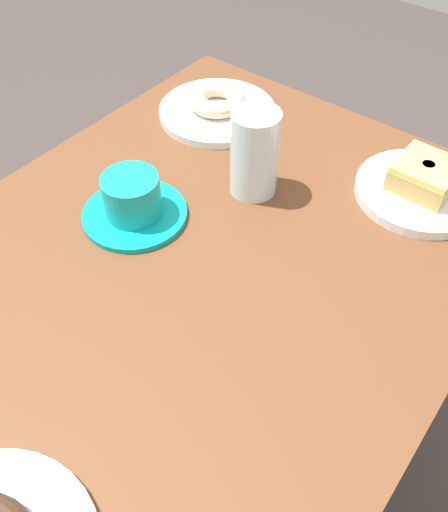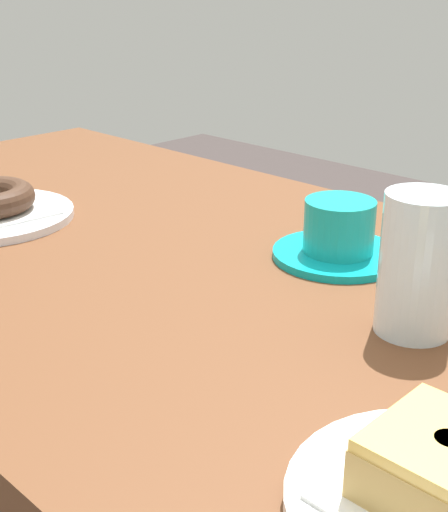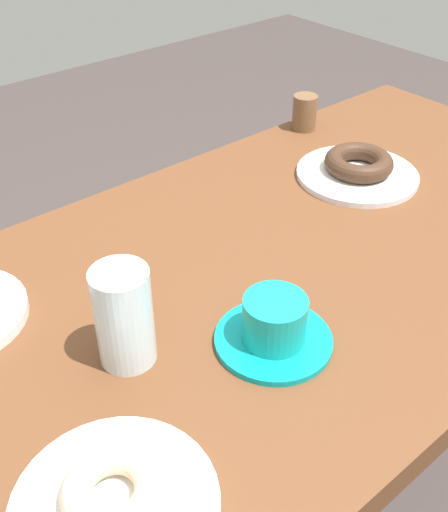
{
  "view_description": "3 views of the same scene",
  "coord_description": "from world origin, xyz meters",
  "px_view_note": "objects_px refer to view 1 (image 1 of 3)",
  "views": [
    {
      "loc": [
        0.17,
        0.33,
        1.32
      ],
      "look_at": [
        -0.19,
        0.05,
        0.82
      ],
      "focal_mm": 38.06,
      "sensor_mm": 36.0,
      "label": 1
    },
    {
      "loc": [
        -0.64,
        0.52,
        1.09
      ],
      "look_at": [
        -0.17,
        0.04,
        0.82
      ],
      "focal_mm": 49.63,
      "sensor_mm": 36.0,
      "label": 2
    },
    {
      "loc": [
        -0.62,
        -0.52,
        1.34
      ],
      "look_at": [
        -0.16,
        0.03,
        0.81
      ],
      "focal_mm": 43.13,
      "sensor_mm": 36.0,
      "label": 3
    }
  ],
  "objects_px": {
    "plate_sugar_ring": "(217,112)",
    "plate_glazed_square": "(419,192)",
    "donut_glazed_square": "(425,175)",
    "donut_sugar_ring": "(217,99)",
    "water_glass": "(254,153)",
    "coffee_cup": "(133,201)"
  },
  "relations": [
    {
      "from": "donut_glazed_square",
      "to": "water_glass",
      "type": "distance_m",
      "value": 0.25
    },
    {
      "from": "donut_sugar_ring",
      "to": "coffee_cup",
      "type": "xyz_separation_m",
      "value": [
        0.28,
        0.07,
        -0.0
      ]
    },
    {
      "from": "donut_sugar_ring",
      "to": "water_glass",
      "type": "relative_size",
      "value": 0.75
    },
    {
      "from": "plate_sugar_ring",
      "to": "donut_glazed_square",
      "type": "xyz_separation_m",
      "value": [
        -0.02,
        0.38,
        0.03
      ]
    },
    {
      "from": "plate_glazed_square",
      "to": "coffee_cup",
      "type": "bearing_deg",
      "value": -45.87
    },
    {
      "from": "plate_sugar_ring",
      "to": "donut_sugar_ring",
      "type": "relative_size",
      "value": 2.06
    },
    {
      "from": "water_glass",
      "to": "donut_sugar_ring",
      "type": "bearing_deg",
      "value": -126.42
    },
    {
      "from": "donut_sugar_ring",
      "to": "water_glass",
      "type": "xyz_separation_m",
      "value": [
        0.12,
        0.17,
        0.03
      ]
    },
    {
      "from": "donut_sugar_ring",
      "to": "water_glass",
      "type": "height_order",
      "value": "water_glass"
    },
    {
      "from": "plate_glazed_square",
      "to": "water_glass",
      "type": "distance_m",
      "value": 0.26
    },
    {
      "from": "coffee_cup",
      "to": "plate_sugar_ring",
      "type": "bearing_deg",
      "value": -166.1
    },
    {
      "from": "donut_sugar_ring",
      "to": "plate_glazed_square",
      "type": "bearing_deg",
      "value": 92.63
    },
    {
      "from": "coffee_cup",
      "to": "water_glass",
      "type": "bearing_deg",
      "value": 147.63
    },
    {
      "from": "plate_sugar_ring",
      "to": "donut_sugar_ring",
      "type": "xyz_separation_m",
      "value": [
        -0.0,
        0.0,
        0.02
      ]
    },
    {
      "from": "plate_sugar_ring",
      "to": "plate_glazed_square",
      "type": "xyz_separation_m",
      "value": [
        -0.02,
        0.38,
        0.0
      ]
    },
    {
      "from": "plate_glazed_square",
      "to": "plate_sugar_ring",
      "type": "bearing_deg",
      "value": -87.37
    },
    {
      "from": "donut_sugar_ring",
      "to": "plate_sugar_ring",
      "type": "bearing_deg",
      "value": 0.0
    },
    {
      "from": "plate_sugar_ring",
      "to": "coffee_cup",
      "type": "height_order",
      "value": "coffee_cup"
    },
    {
      "from": "plate_glazed_square",
      "to": "donut_glazed_square",
      "type": "relative_size",
      "value": 2.23
    },
    {
      "from": "plate_glazed_square",
      "to": "water_glass",
      "type": "xyz_separation_m",
      "value": [
        0.14,
        -0.21,
        0.06
      ]
    },
    {
      "from": "donut_glazed_square",
      "to": "coffee_cup",
      "type": "bearing_deg",
      "value": -45.87
    },
    {
      "from": "plate_sugar_ring",
      "to": "coffee_cup",
      "type": "bearing_deg",
      "value": 13.9
    }
  ]
}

